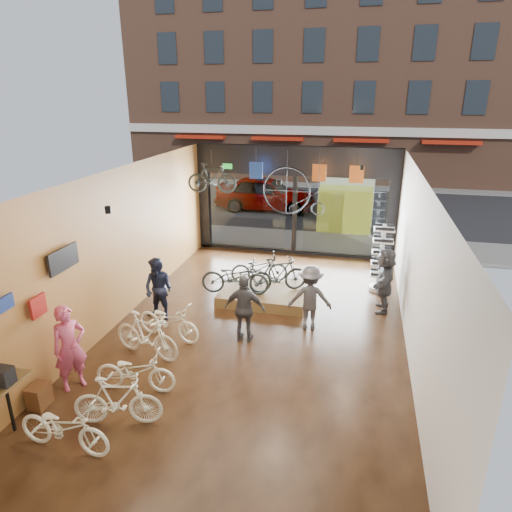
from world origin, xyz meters
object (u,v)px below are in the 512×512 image
(display_platform, at_px, (265,294))
(customer_5, at_px, (384,280))
(customer_0, at_px, (70,348))
(floor_bike_0, at_px, (64,427))
(street_car, at_px, (266,193))
(floor_bike_1, at_px, (117,401))
(box_truck, at_px, (348,191))
(hung_bike, at_px, (212,178))
(sunglasses_rack, at_px, (382,258))
(penny_farthing, at_px, (296,193))
(display_bike_left, at_px, (235,277))
(floor_bike_4, at_px, (168,321))
(floor_bike_2, at_px, (135,371))
(customer_2, at_px, (245,309))
(display_bike_mid, at_px, (278,275))
(floor_bike_3, at_px, (146,335))
(customer_1, at_px, (158,289))
(display_bike_right, at_px, (259,268))
(customer_3, at_px, (310,298))

(display_platform, bearing_deg, customer_5, 0.39)
(customer_0, bearing_deg, floor_bike_0, -115.33)
(street_car, bearing_deg, floor_bike_1, -177.44)
(box_truck, bearing_deg, hung_bike, -120.86)
(sunglasses_rack, height_order, penny_farthing, penny_farthing)
(display_bike_left, height_order, penny_farthing, penny_farthing)
(floor_bike_4, bearing_deg, floor_bike_2, -161.50)
(floor_bike_1, distance_m, customer_2, 3.59)
(box_truck, height_order, customer_2, box_truck)
(floor_bike_4, height_order, customer_2, customer_2)
(floor_bike_0, xyz_separation_m, display_bike_mid, (2.33, 6.29, 0.36))
(display_platform, distance_m, display_bike_mid, 0.76)
(street_car, relative_size, floor_bike_3, 2.86)
(floor_bike_2, height_order, floor_bike_4, floor_bike_4)
(street_car, bearing_deg, customer_1, 178.79)
(street_car, distance_m, display_bike_right, 9.80)
(floor_bike_3, relative_size, customer_3, 1.04)
(display_bike_right, bearing_deg, box_truck, -30.79)
(floor_bike_2, height_order, customer_2, customer_2)
(customer_3, bearing_deg, floor_bike_3, 24.89)
(box_truck, distance_m, display_bike_mid, 9.30)
(display_bike_mid, relative_size, sunglasses_rack, 0.84)
(penny_farthing, bearing_deg, customer_1, -122.13)
(display_bike_left, relative_size, display_bike_right, 1.13)
(customer_0, distance_m, penny_farthing, 8.34)
(box_truck, relative_size, display_bike_right, 4.16)
(display_bike_mid, height_order, customer_5, customer_5)
(customer_0, height_order, customer_2, customer_0)
(floor_bike_1, xyz_separation_m, customer_1, (-0.95, 3.83, 0.35))
(hung_bike, bearing_deg, customer_2, -158.02)
(box_truck, relative_size, customer_1, 4.13)
(customer_1, bearing_deg, penny_farthing, 70.01)
(display_bike_mid, relative_size, display_bike_right, 1.02)
(customer_2, height_order, customer_5, customer_5)
(floor_bike_2, xyz_separation_m, display_bike_left, (0.84, 4.17, 0.37))
(floor_bike_0, height_order, customer_5, customer_5)
(display_bike_mid, distance_m, customer_1, 3.24)
(box_truck, height_order, floor_bike_2, box_truck)
(display_bike_left, bearing_deg, customer_5, -88.17)
(display_bike_right, bearing_deg, display_platform, -167.57)
(floor_bike_3, bearing_deg, customer_3, -43.37)
(penny_farthing, height_order, hung_bike, hung_bike)
(display_bike_left, xyz_separation_m, sunglasses_rack, (3.87, 1.87, 0.21))
(street_car, height_order, penny_farthing, penny_farthing)
(floor_bike_1, height_order, customer_5, customer_5)
(customer_2, relative_size, sunglasses_rack, 0.82)
(display_bike_mid, bearing_deg, box_truck, -37.51)
(box_truck, distance_m, penny_farthing, 6.66)
(display_platform, height_order, display_bike_left, display_bike_left)
(floor_bike_0, bearing_deg, floor_bike_4, -0.12)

